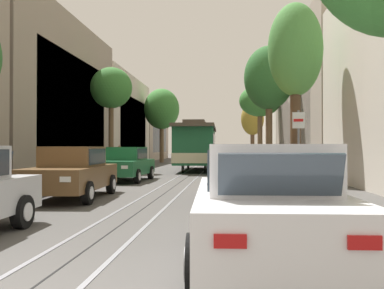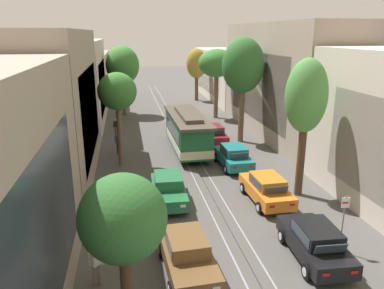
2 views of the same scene
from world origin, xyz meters
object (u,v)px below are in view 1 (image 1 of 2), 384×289
object	(u,v)px
street_tree_kerb_left_second	(111,89)
street_tree_kerb_right_fourth	(260,102)
motorcycle_with_rider	(229,217)
parked_car_green_mid_left	(126,164)
parked_car_white_near_right	(264,202)
pedestrian_on_right_pavement	(135,156)
parked_car_brown_second_left	(72,172)
parked_car_teal_fourth_right	(236,161)
street_tree_kerb_right_far	(252,120)
street_tree_kerb_right_mid	(269,79)
cable_car_trolley	(196,146)
parked_car_black_second_right	(252,173)
pedestrian_on_left_pavement	(119,156)
street_tree_kerb_left_mid	(162,109)
parked_car_orange_mid_right	(245,165)
street_sign_post	(299,144)
parked_car_maroon_fifth_right	(234,158)
street_tree_kerb_right_second	(295,53)

from	to	relation	value
street_tree_kerb_left_second	street_tree_kerb_right_fourth	size ratio (longest dim) A/B	0.88
motorcycle_with_rider	parked_car_green_mid_left	bearing A→B (deg)	109.37
parked_car_white_near_right	pedestrian_on_right_pavement	bearing A→B (deg)	106.40
parked_car_brown_second_left	street_tree_kerb_right_fourth	xyz separation A→B (m)	(7.81, 27.50, 5.18)
street_tree_kerb_right_fourth	motorcycle_with_rider	xyz separation A→B (m)	(-3.07, -34.37, -5.33)
parked_car_teal_fourth_right	street_tree_kerb_right_far	world-z (taller)	street_tree_kerb_right_far
street_tree_kerb_right_mid	cable_car_trolley	distance (m)	7.42
cable_car_trolley	parked_car_black_second_right	bearing A→B (deg)	-79.55
parked_car_green_mid_left	street_tree_kerb_left_second	size ratio (longest dim) A/B	0.66
parked_car_white_near_right	pedestrian_on_left_pavement	bearing A→B (deg)	109.72
street_tree_kerb_left_mid	parked_car_green_mid_left	bearing A→B (deg)	-84.59
street_tree_kerb_right_fourth	cable_car_trolley	size ratio (longest dim) A/B	0.83
parked_car_orange_mid_right	street_tree_kerb_left_mid	world-z (taller)	street_tree_kerb_left_mid
parked_car_green_mid_left	cable_car_trolley	bearing A→B (deg)	73.67
parked_car_teal_fourth_right	motorcycle_with_rider	world-z (taller)	parked_car_teal_fourth_right
parked_car_orange_mid_right	street_tree_kerb_right_far	xyz separation A→B (m)	(2.31, 33.28, 4.25)
street_tree_kerb_left_second	street_sign_post	distance (m)	16.56
parked_car_brown_second_left	pedestrian_on_right_pavement	world-z (taller)	parked_car_brown_second_left
parked_car_orange_mid_right	street_tree_kerb_left_second	bearing A→B (deg)	136.65
street_tree_kerb_right_mid	cable_car_trolley	xyz separation A→B (m)	(-5.10, -2.32, -4.86)
parked_car_black_second_right	street_tree_kerb_right_far	world-z (taller)	street_tree_kerb_right_far
cable_car_trolley	street_sign_post	xyz separation A→B (m)	(4.23, -15.17, -0.01)
parked_car_teal_fourth_right	pedestrian_on_right_pavement	world-z (taller)	parked_car_teal_fourth_right
parked_car_teal_fourth_right	cable_car_trolley	distance (m)	4.79
parked_car_green_mid_left	parked_car_brown_second_left	bearing A→B (deg)	-90.11
parked_car_green_mid_left	parked_car_white_near_right	size ratio (longest dim) A/B	1.00
parked_car_brown_second_left	street_tree_kerb_left_second	world-z (taller)	street_tree_kerb_left_second
parked_car_maroon_fifth_right	motorcycle_with_rider	world-z (taller)	parked_car_maroon_fifth_right
pedestrian_on_right_pavement	street_tree_kerb_right_mid	bearing A→B (deg)	-21.01
parked_car_white_near_right	pedestrian_on_left_pavement	xyz separation A→B (m)	(-8.09, 22.57, 0.17)
parked_car_maroon_fifth_right	parked_car_brown_second_left	bearing A→B (deg)	-106.33
parked_car_black_second_right	street_tree_kerb_right_second	distance (m)	8.30
parked_car_teal_fourth_right	pedestrian_on_right_pavement	size ratio (longest dim) A/B	2.83
parked_car_brown_second_left	motorcycle_with_rider	size ratio (longest dim) A/B	2.22
cable_car_trolley	street_tree_kerb_left_mid	bearing A→B (deg)	107.44
pedestrian_on_left_pavement	parked_car_black_second_right	bearing A→B (deg)	-62.69
street_tree_kerb_right_far	cable_car_trolley	xyz separation A→B (m)	(-5.17, -23.50, -3.39)
parked_car_orange_mid_right	pedestrian_on_left_pavement	xyz separation A→B (m)	(-8.33, 10.42, 0.17)
parked_car_brown_second_left	parked_car_green_mid_left	xyz separation A→B (m)	(0.01, 6.59, 0.00)
parked_car_teal_fourth_right	street_tree_kerb_left_second	bearing A→B (deg)	167.11
parked_car_teal_fourth_right	parked_car_maroon_fifth_right	world-z (taller)	same
parked_car_white_near_right	street_tree_kerb_right_second	distance (m)	13.90
parked_car_white_near_right	street_tree_kerb_right_mid	size ratio (longest dim) A/B	0.49
parked_car_white_near_right	pedestrian_on_right_pavement	xyz separation A→B (m)	(-8.36, 28.41, 0.07)
parked_car_maroon_fifth_right	cable_car_trolley	distance (m)	3.59
street_tree_kerb_left_mid	street_tree_kerb_right_mid	bearing A→B (deg)	-53.00
parked_car_teal_fourth_right	street_tree_kerb_right_mid	bearing A→B (deg)	68.37
parked_car_green_mid_left	parked_car_black_second_right	distance (m)	8.57
street_tree_kerb_right_far	pedestrian_on_left_pavement	world-z (taller)	street_tree_kerb_right_far
parked_car_green_mid_left	street_tree_kerb_right_second	size ratio (longest dim) A/B	0.55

